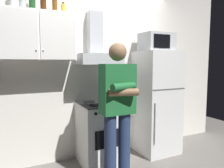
# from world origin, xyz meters

# --- Properties ---
(back_wall_tiled) EXTENTS (4.80, 0.10, 2.70)m
(back_wall_tiled) POSITION_xyz_m (0.00, 0.60, 1.35)
(back_wall_tiled) COLOR silver
(back_wall_tiled) RESTS_ON ground_plane
(upper_cabinet) EXTENTS (0.90, 0.37, 0.60)m
(upper_cabinet) POSITION_xyz_m (-0.85, 0.37, 1.75)
(upper_cabinet) COLOR white
(stove_oven) EXTENTS (0.60, 0.62, 0.87)m
(stove_oven) POSITION_xyz_m (-0.05, 0.25, 0.43)
(stove_oven) COLOR white
(stove_oven) RESTS_ON ground_plane
(range_hood) EXTENTS (0.60, 0.44, 0.75)m
(range_hood) POSITION_xyz_m (-0.05, 0.38, 1.60)
(range_hood) COLOR #B7BABF
(refrigerator) EXTENTS (0.60, 0.62, 1.60)m
(refrigerator) POSITION_xyz_m (0.90, 0.25, 0.80)
(refrigerator) COLOR silver
(refrigerator) RESTS_ON ground_plane
(microwave) EXTENTS (0.48, 0.37, 0.28)m
(microwave) POSITION_xyz_m (0.90, 0.27, 1.74)
(microwave) COLOR #B7BABF
(microwave) RESTS_ON refrigerator
(person_standing) EXTENTS (0.38, 0.33, 1.64)m
(person_standing) POSITION_xyz_m (-0.10, -0.36, 0.90)
(person_standing) COLOR navy
(person_standing) RESTS_ON ground_plane
(cooking_pot) EXTENTS (0.28, 0.18, 0.10)m
(cooking_pot) POSITION_xyz_m (0.08, 0.13, 0.92)
(cooking_pot) COLOR #B7BABF
(cooking_pot) RESTS_ON stove_oven
(bottle_canister_steel) EXTENTS (0.08, 0.08, 0.22)m
(bottle_canister_steel) POSITION_xyz_m (-1.01, 0.36, 2.15)
(bottle_canister_steel) COLOR #B2B5BA
(bottle_canister_steel) RESTS_ON upper_cabinet
(bottle_spice_jar) EXTENTS (0.06, 0.06, 0.15)m
(bottle_spice_jar) POSITION_xyz_m (-0.52, 0.38, 2.12)
(bottle_spice_jar) COLOR gold
(bottle_spice_jar) RESTS_ON upper_cabinet
(bottle_beer_brown) EXTENTS (0.07, 0.07, 0.26)m
(bottle_beer_brown) POSITION_xyz_m (-0.63, 0.36, 2.17)
(bottle_beer_brown) COLOR brown
(bottle_beer_brown) RESTS_ON upper_cabinet
(bottle_rum_dark) EXTENTS (0.07, 0.07, 0.30)m
(bottle_rum_dark) POSITION_xyz_m (-0.77, 0.36, 2.19)
(bottle_rum_dark) COLOR #47230F
(bottle_rum_dark) RESTS_ON upper_cabinet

